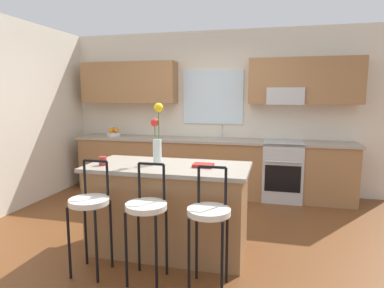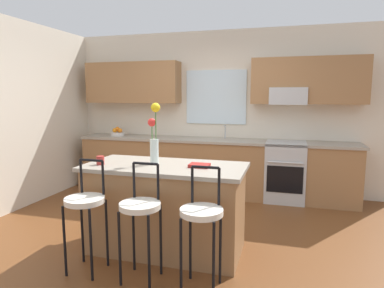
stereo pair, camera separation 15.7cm
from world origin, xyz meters
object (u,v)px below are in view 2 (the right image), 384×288
object	(u,v)px
oven_range	(285,171)
kitchen_island	(165,207)
bar_stool_middle	(140,211)
bar_stool_far	(202,217)
flower_vase	(154,136)
mug_ceramic	(100,160)
cookbook	(199,165)
bar_stool_near	(85,205)
fruit_bowl_oranges	(118,133)

from	to	relation	value
oven_range	kitchen_island	xyz separation A→B (m)	(-1.19, -2.11, 0.00)
bar_stool_middle	bar_stool_far	world-z (taller)	same
flower_vase	mug_ceramic	distance (m)	0.61
kitchen_island	cookbook	distance (m)	0.60
bar_stool_far	mug_ceramic	xyz separation A→B (m)	(-1.20, 0.44, 0.33)
kitchen_island	bar_stool_middle	bearing A→B (deg)	-90.00
bar_stool_far	bar_stool_near	bearing A→B (deg)	180.00
bar_stool_near	mug_ceramic	world-z (taller)	bar_stool_near
fruit_bowl_oranges	cookbook	bearing A→B (deg)	-45.94
flower_vase	cookbook	xyz separation A→B (m)	(0.50, -0.03, -0.28)
oven_range	flower_vase	world-z (taller)	flower_vase
kitchen_island	bar_stool_near	xyz separation A→B (m)	(-0.55, -0.61, 0.17)
bar_stool_middle	bar_stool_far	size ratio (longest dim) A/B	1.00
bar_stool_middle	fruit_bowl_oranges	size ratio (longest dim) A/B	4.34
kitchen_island	mug_ceramic	size ratio (longest dim) A/B	18.45
bar_stool_middle	mug_ceramic	size ratio (longest dim) A/B	11.58
kitchen_island	cookbook	bearing A→B (deg)	0.11
kitchen_island	flower_vase	bearing A→B (deg)	165.71
bar_stool_far	fruit_bowl_oranges	bearing A→B (deg)	129.30
cookbook	oven_range	bearing A→B (deg)	68.69
bar_stool_near	flower_vase	distance (m)	0.96
kitchen_island	cookbook	xyz separation A→B (m)	(0.37, 0.00, 0.47)
bar_stool_near	fruit_bowl_oranges	distance (m)	3.00
mug_ceramic	bar_stool_far	bearing A→B (deg)	-20.25
oven_range	flower_vase	size ratio (longest dim) A/B	1.45
bar_stool_far	cookbook	bearing A→B (deg)	106.49
bar_stool_near	flower_vase	size ratio (longest dim) A/B	1.64
mug_ceramic	fruit_bowl_oranges	bearing A→B (deg)	114.55
oven_range	bar_stool_near	size ratio (longest dim) A/B	0.88
fruit_bowl_oranges	oven_range	bearing A→B (deg)	-0.58
mug_ceramic	oven_range	bearing A→B (deg)	51.11
flower_vase	kitchen_island	bearing A→B (deg)	-14.29
bar_stool_far	mug_ceramic	distance (m)	1.32
bar_stool_near	bar_stool_far	size ratio (longest dim) A/B	1.00
oven_range	mug_ceramic	world-z (taller)	mug_ceramic
flower_vase	fruit_bowl_oranges	size ratio (longest dim) A/B	2.65
bar_stool_far	cookbook	distance (m)	0.70
bar_stool_near	fruit_bowl_oranges	xyz separation A→B (m)	(-1.15, 2.75, 0.34)
cookbook	fruit_bowl_oranges	distance (m)	2.98
oven_range	flower_vase	xyz separation A→B (m)	(-1.32, -2.08, 0.75)
bar_stool_near	flower_vase	bearing A→B (deg)	56.64
bar_stool_near	cookbook	distance (m)	1.14
kitchen_island	fruit_bowl_oranges	xyz separation A→B (m)	(-1.70, 2.14, 0.51)
bar_stool_near	mug_ceramic	distance (m)	0.56
kitchen_island	fruit_bowl_oranges	bearing A→B (deg)	128.49
bar_stool_middle	mug_ceramic	distance (m)	0.85
bar_stool_far	cookbook	size ratio (longest dim) A/B	5.21
flower_vase	fruit_bowl_oranges	distance (m)	2.64
oven_range	fruit_bowl_oranges	size ratio (longest dim) A/B	3.83
kitchen_island	flower_vase	size ratio (longest dim) A/B	2.61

